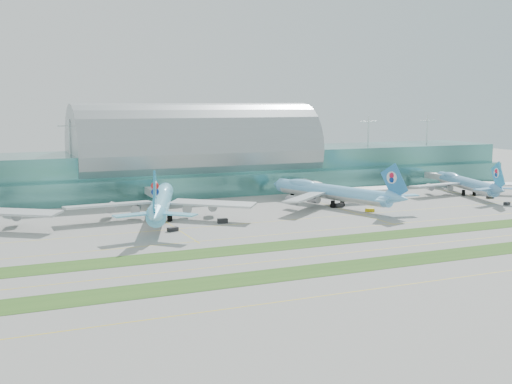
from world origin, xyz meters
name	(u,v)px	position (x,y,z in m)	size (l,w,h in m)	color
ground	(326,243)	(0.00, 0.00, 0.00)	(700.00, 700.00, 0.00)	gray
terminal	(197,162)	(0.01, 128.79, 14.23)	(340.00, 69.10, 36.00)	#3D7A75
grass_strip_near	(376,263)	(0.00, -28.00, 0.04)	(420.00, 12.00, 0.08)	#2D591E
grass_strip_far	(323,242)	(0.00, 2.00, 0.04)	(420.00, 12.00, 0.08)	#2D591E
taxiline_a	(423,282)	(0.00, -48.00, 0.01)	(420.00, 0.35, 0.01)	yellow
taxiline_b	(349,253)	(0.00, -14.00, 0.01)	(420.00, 0.35, 0.01)	yellow
taxiline_c	(299,232)	(0.00, 18.00, 0.01)	(420.00, 0.35, 0.01)	yellow
taxiline_d	(272,221)	(0.00, 40.00, 0.01)	(420.00, 0.35, 0.01)	yellow
airliner_b	(161,201)	(-36.27, 60.63, 6.87)	(67.77, 78.69, 22.26)	#70D0F7
airliner_c	(330,191)	(37.67, 62.93, 6.32)	(62.39, 72.44, 20.49)	#70C0F7
airliner_d	(465,182)	(113.71, 66.66, 5.72)	(57.24, 66.19, 18.53)	#5B99C9
gse_c	(173,229)	(-38.81, 36.76, 0.68)	(3.64, 1.88, 1.36)	black
gse_d	(223,221)	(-18.15, 43.65, 0.84)	(3.67, 1.98, 1.68)	black
gse_e	(370,210)	(44.86, 43.43, 0.62)	(3.46, 1.74, 1.25)	gold
gse_f	(339,205)	(38.82, 57.50, 0.86)	(3.83, 1.74, 1.73)	black
gse_g	(507,204)	(107.88, 34.22, 0.66)	(3.16, 1.68, 1.33)	black
gse_h	(490,197)	(115.39, 52.02, 0.80)	(3.27, 1.56, 1.59)	black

